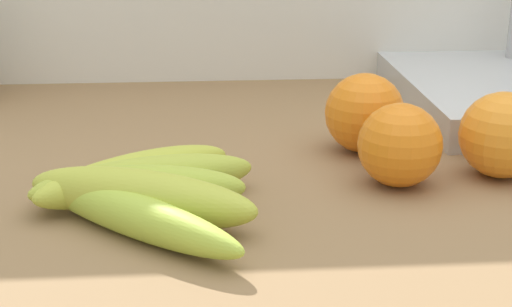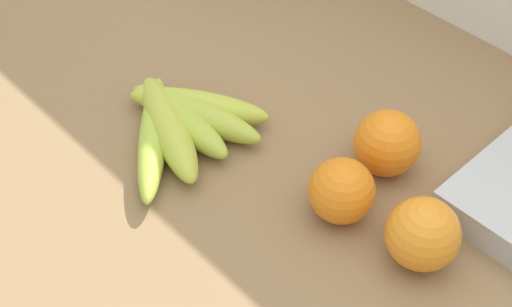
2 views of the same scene
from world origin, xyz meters
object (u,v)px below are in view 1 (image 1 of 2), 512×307
object	(u,v)px
orange_front	(400,145)
orange_center	(365,113)
banana_bunch	(139,190)
orange_right	(503,135)

from	to	relation	value
orange_front	orange_center	world-z (taller)	orange_center
banana_bunch	orange_right	size ratio (longest dim) A/B	2.84
orange_front	orange_center	distance (m)	0.09
banana_bunch	orange_front	world-z (taller)	orange_front
banana_bunch	orange_center	world-z (taller)	orange_center
orange_right	orange_front	bearing A→B (deg)	-171.45
orange_right	banana_bunch	bearing A→B (deg)	-169.31
banana_bunch	orange_front	bearing A→B (deg)	11.62
orange_front	orange_center	bearing A→B (deg)	97.47
orange_right	orange_center	bearing A→B (deg)	145.09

